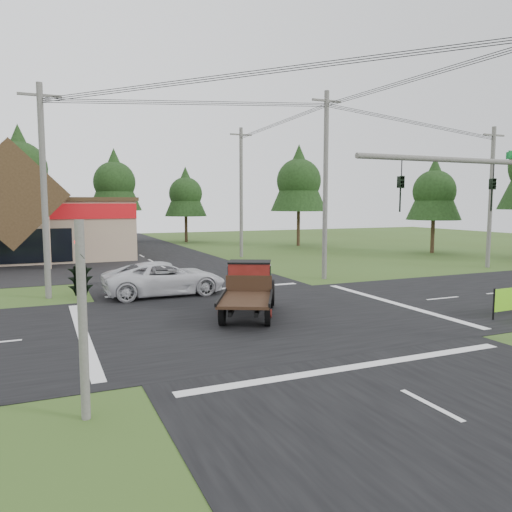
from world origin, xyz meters
TOP-DOWN VIEW (x-y plane):
  - ground at (0.00, 0.00)m, footprint 120.00×120.00m
  - road_ns at (0.00, 0.00)m, footprint 12.00×120.00m
  - road_ew at (0.00, 0.00)m, footprint 120.00×12.00m
  - traffic_signal_corner at (-7.50, -7.32)m, footprint 0.53×2.48m
  - utility_pole_nw at (-8.00, 8.00)m, footprint 2.00×0.30m
  - utility_pole_ne at (8.00, 8.00)m, footprint 2.00×0.30m
  - utility_pole_far at (22.00, 8.00)m, footprint 2.00×0.30m
  - utility_pole_n at (8.00, 22.00)m, footprint 2.00×0.30m
  - tree_row_c at (-10.00, 41.00)m, footprint 7.28×7.28m
  - tree_row_d at (0.00, 42.00)m, footprint 6.16×6.16m
  - tree_row_e at (8.00, 40.00)m, footprint 5.04×5.04m
  - tree_side_ne at (18.00, 30.00)m, footprint 6.16×6.16m
  - tree_side_e_near at (26.00, 18.00)m, footprint 5.04×5.04m
  - antique_flatbed_truck at (-0.39, 0.27)m, footprint 4.28×5.76m
  - white_pickup at (-2.45, 6.54)m, footprint 6.27×2.96m

SIDE VIEW (x-z plane):
  - ground at x=0.00m, z-range 0.00..0.00m
  - road_ns at x=0.00m, z-range 0.00..0.02m
  - road_ew at x=0.00m, z-range 0.00..0.02m
  - white_pickup at x=-2.45m, z-range 0.00..1.73m
  - antique_flatbed_truck at x=-0.39m, z-range 0.00..2.26m
  - traffic_signal_corner at x=-7.50m, z-range 1.32..5.72m
  - utility_pole_far at x=22.00m, z-range 0.14..10.34m
  - utility_pole_nw at x=-8.00m, z-range 0.14..10.64m
  - utility_pole_n at x=8.00m, z-range 0.14..11.34m
  - utility_pole_ne at x=8.00m, z-range 0.14..11.64m
  - tree_row_e at x=8.00m, z-range 1.49..10.58m
  - tree_side_e_near at x=26.00m, z-range 1.49..10.58m
  - tree_row_d at x=0.00m, z-range 1.82..12.93m
  - tree_side_ne at x=18.00m, z-range 1.82..12.93m
  - tree_row_c at x=-10.00m, z-range 2.16..15.29m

